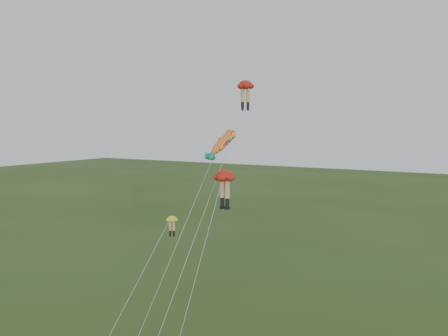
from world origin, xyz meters
The scene contains 4 objects.
legs_kite_red_high centered at (3.07, 7.15, 19.05)m, with size 6.10×8.82×19.94m.
legs_kite_red_mid centered at (4.46, 1.89, 12.72)m, with size 2.71×5.51×13.47m.
legs_kite_yellow centered at (-1.23, 3.11, 8.71)m, with size 2.93×6.57×9.51m.
fish_kite centered at (2.01, 5.83, 15.07)m, with size 1.75×10.47×16.40m.
Camera 1 is at (21.70, -27.14, 16.63)m, focal length 40.00 mm.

